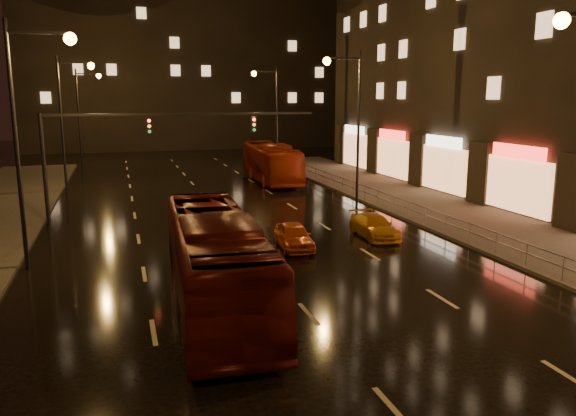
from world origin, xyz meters
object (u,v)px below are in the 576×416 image
Objects in this scene: taxi_far at (374,226)px; bus_curb at (271,163)px; bus_red at (215,261)px; taxi_near at (294,236)px.

bus_curb is at bearing 91.35° from taxi_far.
taxi_far is (9.37, 7.30, -1.04)m from bus_red.
bus_red reaches higher than taxi_far.
taxi_near is 4.70m from taxi_far.
bus_red reaches higher than taxi_near.
bus_red is 1.00× the size of bus_curb.
bus_red is 29.03m from bus_curb.
taxi_near is (-4.58, -21.12, -1.00)m from bus_curb.
taxi_near is at bearing -100.27° from bus_curb.
bus_curb reaches higher than bus_red.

